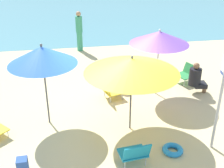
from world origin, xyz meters
TOP-DOWN VIEW (x-y plane):
  - ground_plane at (0.00, 0.00)m, footprint 40.00×40.00m
  - sea_water at (0.00, 13.88)m, footprint 40.00×16.00m
  - umbrella_yellow at (0.41, -0.41)m, footprint 2.14×2.14m
  - umbrella_purple at (1.57, 1.24)m, footprint 1.66×1.66m
  - umbrella_blue at (-1.53, 0.17)m, footprint 1.59×1.59m
  - beach_chair_a at (0.18, 1.12)m, footprint 0.68×0.63m
  - beach_chair_b at (0.20, -1.72)m, footprint 0.61×0.57m
  - beach_chair_c at (2.78, 1.82)m, footprint 0.68×0.68m
  - person_a at (2.75, 1.08)m, footprint 0.58×0.40m
  - person_b at (0.48, 1.92)m, footprint 0.56×0.46m
  - person_c at (-0.39, 5.51)m, footprint 0.27×0.27m
  - warning_sign at (2.02, -1.43)m, footprint 0.13×0.46m
  - swim_ring at (1.12, -1.46)m, footprint 0.45×0.45m
  - beach_bag at (-2.00, -1.52)m, footprint 0.22×0.21m

SIDE VIEW (x-z plane):
  - ground_plane at x=0.00m, z-range 0.00..0.00m
  - sea_water at x=0.00m, z-range 0.00..0.01m
  - swim_ring at x=1.12m, z-range 0.00..0.12m
  - beach_bag at x=-2.00m, z-range 0.00..0.31m
  - beach_chair_a at x=0.18m, z-range 0.00..0.58m
  - beach_chair_b at x=0.20m, z-range 0.02..0.62m
  - beach_chair_c at x=2.78m, z-range 0.03..0.62m
  - person_b at x=0.48m, z-range -0.01..0.93m
  - person_a at x=2.75m, z-range 0.00..0.97m
  - person_c at x=-0.39m, z-range 0.02..1.65m
  - warning_sign at x=2.02m, z-range 0.32..2.46m
  - umbrella_yellow at x=0.41m, z-range 0.71..2.58m
  - umbrella_purple at x=1.57m, z-range 0.75..2.72m
  - umbrella_blue at x=-1.53m, z-range 0.76..2.82m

